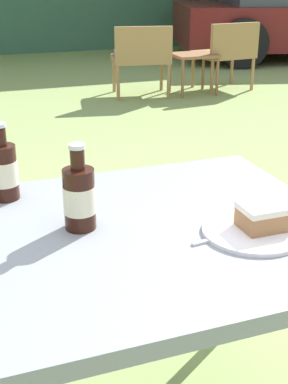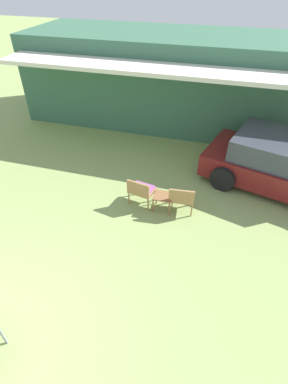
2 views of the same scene
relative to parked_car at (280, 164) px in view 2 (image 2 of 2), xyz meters
The scene contains 5 objects.
cabin_building 4.79m from the parked_car, 133.73° to the left, with size 10.74×4.55×2.93m.
parked_car is the anchor object (origin of this frame).
wicker_chair_cushioned 3.68m from the parked_car, 151.20° to the right, with size 0.66×0.57×0.73m.
wicker_chair_plain 2.86m from the parked_car, 141.17° to the right, with size 0.63×0.52×0.73m.
garden_side_table 3.24m from the parked_car, 145.10° to the right, with size 0.45×0.40×0.43m.
Camera 2 is at (3.14, -1.21, 4.85)m, focal length 28.00 mm.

